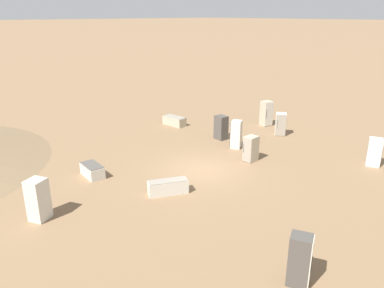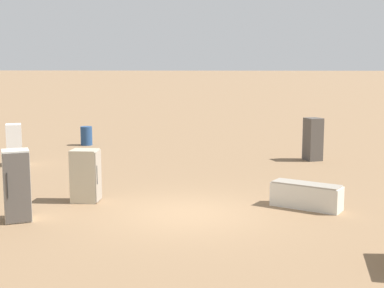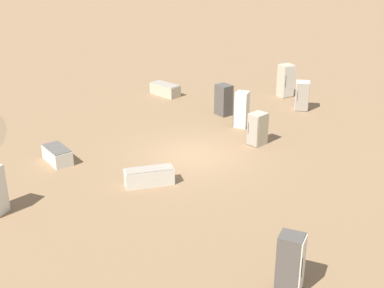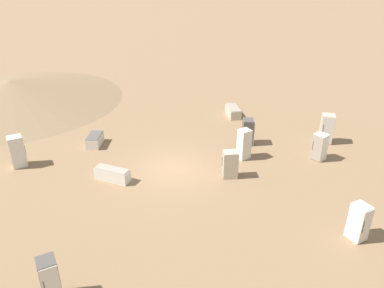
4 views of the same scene
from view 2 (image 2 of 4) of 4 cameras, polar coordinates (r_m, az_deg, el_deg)
ground_plane at (r=14.31m, az=-0.50°, el=-7.43°), size 1000.00×1000.00×0.00m
discarded_fridge_3 at (r=15.10m, az=12.09°, el=-5.41°), size 1.38×2.00×0.70m
discarded_fridge_4 at (r=14.16m, az=-18.19°, el=-4.23°), size 0.87×0.86×1.81m
discarded_fridge_6 at (r=22.15m, az=-18.43°, el=-0.08°), size 0.90×0.82×1.64m
discarded_fridge_7 at (r=22.72m, az=12.76°, el=0.51°), size 0.89×0.84×1.77m
discarded_fridge_10 at (r=15.70m, az=-11.28°, el=-3.33°), size 0.66×0.81×1.52m
rusty_barrel at (r=26.99m, az=-11.20°, el=0.86°), size 0.57×0.57×0.93m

